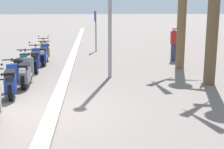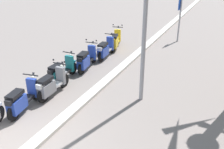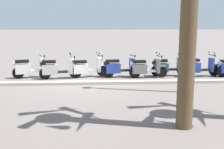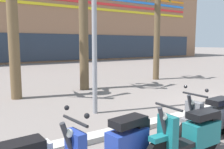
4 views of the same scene
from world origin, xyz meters
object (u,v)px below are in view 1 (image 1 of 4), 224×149
object	(u,v)px
scooter_teal_mid_rear	(22,67)
pedestrian_strolling_near_curb	(174,43)
scooter_blue_second_in_line	(44,55)
scooter_blue_mid_centre	(11,81)
scooter_blue_mid_front	(35,60)
scooter_yellow_last_in_row	(45,51)
scooter_grey_gap_after_mid	(26,73)
crossing_sign	(95,26)

from	to	relation	value
scooter_teal_mid_rear	pedestrian_strolling_near_curb	xyz separation A→B (m)	(-3.49, 6.67, 0.47)
scooter_blue_second_in_line	scooter_blue_mid_centre	world-z (taller)	same
scooter_blue_mid_centre	scooter_teal_mid_rear	bearing A→B (deg)	-175.66
scooter_blue_mid_front	pedestrian_strolling_near_curb	distance (m)	6.74
scooter_teal_mid_rear	scooter_blue_mid_centre	bearing A→B (deg)	4.34
scooter_blue_second_in_line	scooter_teal_mid_rear	bearing A→B (deg)	-7.00
scooter_yellow_last_in_row	pedestrian_strolling_near_curb	world-z (taller)	pedestrian_strolling_near_curb
scooter_blue_mid_front	scooter_blue_second_in_line	bearing A→B (deg)	176.09
scooter_teal_mid_rear	scooter_grey_gap_after_mid	xyz separation A→B (m)	(1.10, 0.38, 0.01)
scooter_blue_second_in_line	pedestrian_strolling_near_curb	bearing A→B (deg)	94.00
scooter_blue_second_in_line	pedestrian_strolling_near_curb	size ratio (longest dim) A/B	1.04
scooter_blue_second_in_line	scooter_blue_mid_centre	xyz separation A→B (m)	(5.38, -0.20, 0.01)
pedestrian_strolling_near_curb	scooter_blue_mid_front	bearing A→B (deg)	-72.37
scooter_blue_mid_front	crossing_sign	size ratio (longest dim) A/B	0.78
scooter_yellow_last_in_row	scooter_blue_mid_centre	bearing A→B (deg)	-0.69
scooter_grey_gap_after_mid	pedestrian_strolling_near_curb	size ratio (longest dim) A/B	1.04
scooter_grey_gap_after_mid	crossing_sign	bearing A→B (deg)	163.18
scooter_yellow_last_in_row	pedestrian_strolling_near_curb	xyz separation A→B (m)	(0.92, 6.42, 0.45)
scooter_blue_second_in_line	crossing_sign	xyz separation A→B (m)	(-4.12, 2.50, 1.06)
scooter_blue_second_in_line	scooter_teal_mid_rear	size ratio (longest dim) A/B	1.00
scooter_blue_second_in_line	scooter_blue_mid_front	bearing A→B (deg)	-3.91
crossing_sign	scooter_blue_second_in_line	bearing A→B (deg)	-31.29
scooter_grey_gap_after_mid	pedestrian_strolling_near_curb	xyz separation A→B (m)	(-4.59, 6.30, 0.46)
scooter_grey_gap_after_mid	scooter_blue_mid_front	bearing A→B (deg)	-177.53
crossing_sign	scooter_grey_gap_after_mid	bearing A→B (deg)	-16.82
scooter_yellow_last_in_row	pedestrian_strolling_near_curb	bearing A→B (deg)	81.87
scooter_teal_mid_rear	scooter_blue_mid_centre	distance (m)	2.33
scooter_yellow_last_in_row	scooter_blue_second_in_line	size ratio (longest dim) A/B	1.00
scooter_blue_mid_front	scooter_teal_mid_rear	size ratio (longest dim) A/B	1.05
scooter_blue_mid_front	scooter_blue_mid_centre	world-z (taller)	scooter_blue_mid_front
scooter_blue_mid_front	scooter_teal_mid_rear	bearing A→B (deg)	-10.33
scooter_teal_mid_rear	scooter_blue_second_in_line	bearing A→B (deg)	173.00
scooter_blue_second_in_line	scooter_blue_mid_centre	distance (m)	5.38
scooter_blue_second_in_line	crossing_sign	bearing A→B (deg)	148.71
scooter_blue_second_in_line	pedestrian_strolling_near_curb	world-z (taller)	pedestrian_strolling_near_curb
scooter_blue_second_in_line	scooter_grey_gap_after_mid	xyz separation A→B (m)	(4.15, 0.00, 0.01)
scooter_yellow_last_in_row	pedestrian_strolling_near_curb	size ratio (longest dim) A/B	1.04
scooter_blue_mid_centre	scooter_grey_gap_after_mid	bearing A→B (deg)	170.75
scooter_blue_second_in_line	scooter_blue_mid_front	xyz separation A→B (m)	(1.60, -0.11, 0.02)
crossing_sign	pedestrian_strolling_near_curb	xyz separation A→B (m)	(3.68, 3.80, -0.60)
scooter_yellow_last_in_row	pedestrian_strolling_near_curb	distance (m)	6.50
scooter_yellow_last_in_row	crossing_sign	xyz separation A→B (m)	(-2.76, 2.62, 1.05)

